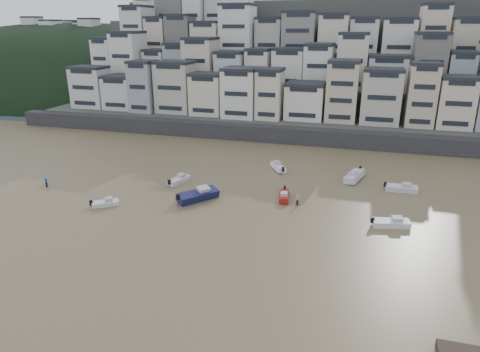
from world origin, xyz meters
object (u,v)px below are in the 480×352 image
(boat_h, at_px, (278,166))
(person_pink, at_px, (297,199))
(boat_d, at_px, (391,222))
(boat_c, at_px, (198,194))
(boat_g, at_px, (402,187))
(boat_i, at_px, (355,175))
(person_blue, at_px, (46,182))
(boat_j, at_px, (105,203))
(boat_f, at_px, (179,179))
(boat_e, at_px, (284,195))

(boat_h, distance_m, person_pink, 16.07)
(boat_h, distance_m, boat_d, 26.51)
(boat_c, xyz_separation_m, person_pink, (14.72, 2.29, -0.10))
(boat_g, bearing_deg, boat_c, -158.43)
(boat_i, bearing_deg, person_blue, -54.48)
(boat_j, xyz_separation_m, person_blue, (-13.59, 4.19, 0.31))
(boat_h, bearing_deg, boat_f, 96.84)
(boat_e, relative_size, person_blue, 2.73)
(boat_i, distance_m, boat_c, 27.35)
(person_blue, bearing_deg, boat_f, 21.10)
(boat_h, xyz_separation_m, boat_f, (-14.69, -11.23, -0.04))
(boat_c, xyz_separation_m, person_blue, (-25.77, -1.66, -0.10))
(boat_e, relative_size, boat_c, 0.67)
(boat_c, bearing_deg, boat_h, 11.13)
(boat_h, relative_size, boat_f, 1.06)
(boat_d, height_order, person_blue, person_blue)
(boat_c, height_order, boat_h, boat_c)
(boat_j, height_order, boat_h, boat_h)
(boat_e, xyz_separation_m, boat_d, (15.20, -5.47, 0.06))
(boat_g, bearing_deg, boat_h, 165.60)
(boat_g, xyz_separation_m, person_blue, (-55.53, -13.85, 0.14))
(boat_h, xyz_separation_m, boat_d, (18.73, -18.76, 0.00))
(boat_g, relative_size, boat_f, 1.09)
(boat_c, xyz_separation_m, boat_h, (8.91, 17.28, -0.26))
(boat_i, distance_m, boat_j, 40.74)
(boat_g, bearing_deg, boat_e, -155.36)
(boat_i, xyz_separation_m, boat_d, (5.22, -17.15, -0.19))
(boat_h, relative_size, boat_d, 1.00)
(boat_i, bearing_deg, boat_d, 32.67)
(boat_e, relative_size, boat_g, 0.89)
(person_pink, bearing_deg, boat_i, 60.09)
(boat_e, distance_m, boat_c, 13.07)
(boat_e, distance_m, boat_d, 16.15)
(boat_g, height_order, boat_c, boat_c)
(boat_g, relative_size, person_pink, 3.06)
(boat_h, distance_m, boat_f, 18.49)
(person_blue, distance_m, person_pink, 40.68)
(boat_c, bearing_deg, boat_e, -33.84)
(boat_i, xyz_separation_m, boat_e, (-9.97, -11.68, -0.25))
(boat_j, relative_size, boat_f, 0.84)
(boat_f, xyz_separation_m, person_pink, (20.51, -3.75, 0.20))
(boat_i, bearing_deg, person_pink, -14.17)
(boat_e, relative_size, boat_h, 0.92)
(boat_g, bearing_deg, boat_j, -157.42)
(boat_g, height_order, boat_f, boat_g)
(boat_e, bearing_deg, boat_g, 106.88)
(boat_j, relative_size, boat_g, 0.77)
(boat_e, height_order, person_pink, person_pink)
(boat_g, distance_m, person_blue, 57.24)
(boat_c, height_order, boat_d, boat_c)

